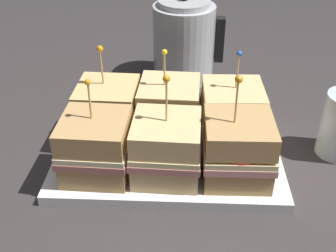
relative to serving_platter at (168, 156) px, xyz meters
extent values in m
plane|color=#383333|center=(0.00, 0.00, -0.01)|extent=(6.00, 6.00, 0.00)
cube|color=white|center=(0.00, 0.00, 0.00)|extent=(0.39, 0.25, 0.01)
cube|color=white|center=(0.00, 0.00, 0.01)|extent=(0.39, 0.25, 0.01)
cube|color=tan|center=(-0.11, -0.06, 0.03)|extent=(0.11, 0.11, 0.04)
cube|color=#B26B60|center=(-0.11, -0.06, 0.05)|extent=(0.11, 0.11, 0.01)
cube|color=beige|center=(-0.11, -0.06, 0.06)|extent=(0.11, 0.11, 0.01)
cube|color=tan|center=(-0.11, -0.06, 0.09)|extent=(0.11, 0.11, 0.04)
cylinder|color=tan|center=(-0.12, -0.05, 0.14)|extent=(0.00, 0.01, 0.07)
sphere|color=orange|center=(-0.12, -0.05, 0.17)|extent=(0.01, 0.01, 0.01)
cube|color=#DBB77A|center=(0.00, -0.06, 0.03)|extent=(0.11, 0.11, 0.04)
cube|color=tan|center=(0.00, -0.06, 0.05)|extent=(0.11, 0.11, 0.01)
cube|color=beige|center=(0.00, -0.06, 0.06)|extent=(0.11, 0.11, 0.01)
cube|color=#E8C281|center=(0.00, -0.06, 0.09)|extent=(0.11, 0.11, 0.04)
cylinder|color=tan|center=(0.00, -0.05, 0.14)|extent=(0.00, 0.01, 0.08)
sphere|color=orange|center=(0.00, -0.05, 0.18)|extent=(0.01, 0.01, 0.01)
cube|color=tan|center=(0.11, -0.06, 0.03)|extent=(0.11, 0.11, 0.04)
cube|color=tan|center=(0.11, -0.06, 0.05)|extent=(0.11, 0.11, 0.01)
cube|color=beige|center=(0.11, -0.06, 0.06)|extent=(0.11, 0.11, 0.01)
cylinder|color=red|center=(0.11, -0.07, 0.07)|extent=(0.07, 0.07, 0.00)
cube|color=tan|center=(0.11, -0.06, 0.09)|extent=(0.11, 0.11, 0.04)
cylinder|color=tan|center=(0.10, -0.06, 0.14)|extent=(0.00, 0.01, 0.08)
sphere|color=orange|center=(0.10, -0.06, 0.18)|extent=(0.01, 0.01, 0.01)
cube|color=tan|center=(-0.11, 0.05, 0.03)|extent=(0.11, 0.11, 0.04)
cube|color=tan|center=(-0.11, 0.05, 0.05)|extent=(0.11, 0.11, 0.01)
cube|color=beige|center=(-0.11, 0.05, 0.06)|extent=(0.11, 0.11, 0.01)
cube|color=#E0B771|center=(-0.11, 0.05, 0.09)|extent=(0.11, 0.11, 0.04)
cylinder|color=tan|center=(-0.12, 0.06, 0.14)|extent=(0.00, 0.01, 0.08)
sphere|color=orange|center=(-0.12, 0.06, 0.18)|extent=(0.01, 0.01, 0.01)
cube|color=#DBB77A|center=(0.00, 0.06, 0.03)|extent=(0.11, 0.11, 0.04)
cube|color=tan|center=(0.00, 0.06, 0.05)|extent=(0.12, 0.12, 0.01)
cube|color=beige|center=(0.00, 0.06, 0.06)|extent=(0.11, 0.11, 0.01)
cylinder|color=red|center=(0.00, 0.04, 0.07)|extent=(0.07, 0.07, 0.00)
cube|color=#E8C281|center=(0.00, 0.06, 0.09)|extent=(0.11, 0.11, 0.04)
cylinder|color=tan|center=(-0.01, 0.06, 0.14)|extent=(0.00, 0.01, 0.07)
sphere|color=yellow|center=(-0.01, 0.06, 0.17)|extent=(0.01, 0.01, 0.01)
cube|color=#DBB77A|center=(0.11, 0.06, 0.03)|extent=(0.11, 0.11, 0.04)
cube|color=tan|center=(0.11, 0.06, 0.05)|extent=(0.11, 0.11, 0.01)
cube|color=beige|center=(0.11, 0.06, 0.06)|extent=(0.11, 0.11, 0.01)
cube|color=#E8C281|center=(0.11, 0.06, 0.09)|extent=(0.11, 0.11, 0.04)
cylinder|color=tan|center=(0.12, 0.06, 0.14)|extent=(0.00, 0.01, 0.08)
sphere|color=blue|center=(0.12, 0.06, 0.17)|extent=(0.01, 0.01, 0.01)
cylinder|color=#B7BABF|center=(0.02, 0.33, 0.08)|extent=(0.14, 0.14, 0.17)
cylinder|color=#B7BABF|center=(0.02, 0.33, 0.17)|extent=(0.12, 0.12, 0.01)
cube|color=black|center=(0.11, 0.33, 0.09)|extent=(0.02, 0.02, 0.10)
camera|label=1|loc=(0.03, -0.59, 0.46)|focal=45.00mm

